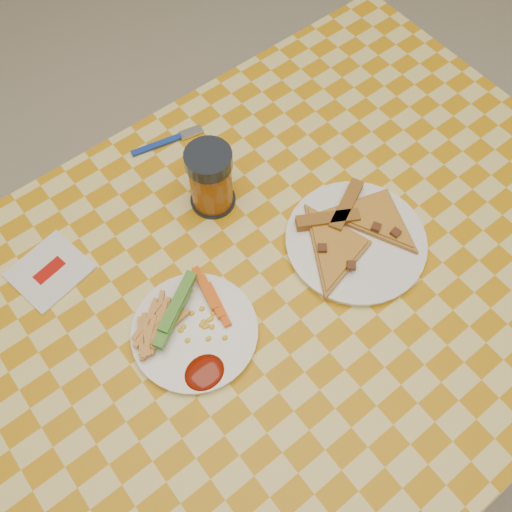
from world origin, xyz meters
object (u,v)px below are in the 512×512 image
object	(u,v)px
table	(272,306)
drink_glass	(211,179)
plate_right	(355,242)
plate_left	(195,332)

from	to	relation	value
table	drink_glass	distance (m)	0.25
plate_right	drink_glass	xyz separation A→B (m)	(-0.14, 0.22, 0.06)
table	plate_right	size ratio (longest dim) A/B	5.40
plate_right	drink_glass	world-z (taller)	drink_glass
table	plate_left	distance (m)	0.17
table	drink_glass	bearing A→B (deg)	83.14
table	drink_glass	size ratio (longest dim) A/B	9.73
plate_left	drink_glass	distance (m)	0.26
plate_left	plate_right	distance (m)	0.31
plate_left	plate_right	size ratio (longest dim) A/B	0.83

